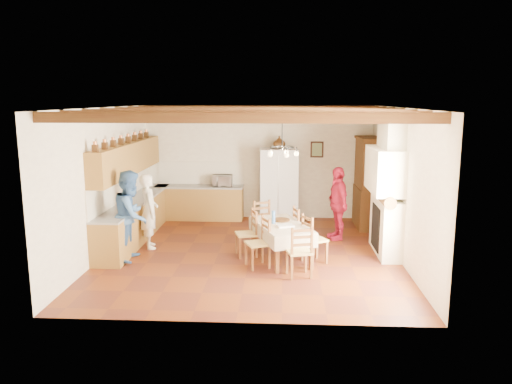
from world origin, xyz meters
TOP-DOWN VIEW (x-y plane):
  - floor at (0.00, 0.00)m, footprint 6.00×6.50m
  - ceiling at (0.00, 0.00)m, footprint 6.00×6.50m
  - wall_back at (0.00, 3.26)m, footprint 6.00×0.02m
  - wall_front at (0.00, -3.26)m, footprint 6.00×0.02m
  - wall_left at (-3.01, 0.00)m, footprint 0.02×6.50m
  - wall_right at (3.01, 0.00)m, footprint 0.02×6.50m
  - ceiling_beams at (0.00, 0.00)m, footprint 6.00×6.30m
  - lower_cabinets_left at (-2.70, 1.05)m, footprint 0.60×4.30m
  - lower_cabinets_back at (-1.55, 2.95)m, footprint 2.30×0.60m
  - countertop_left at (-2.70, 1.05)m, footprint 0.62×4.30m
  - countertop_back at (-1.55, 2.95)m, footprint 2.34×0.62m
  - backsplash_left at (-2.98, 1.05)m, footprint 0.03×4.30m
  - backsplash_back at (-1.55, 3.23)m, footprint 2.30×0.03m
  - upper_cabinets at (-2.83, 1.05)m, footprint 0.35×4.20m
  - fireplace at (2.72, 0.20)m, footprint 0.56×1.60m
  - wall_picture at (1.55, 3.23)m, footprint 0.34×0.03m
  - refrigerator at (0.55, 2.78)m, footprint 1.00×0.84m
  - hutch at (2.75, 2.36)m, footprint 0.54×1.25m
  - dining_table at (0.64, -0.33)m, footprint 1.36×1.85m
  - chandelier at (0.64, -0.33)m, footprint 0.47×0.47m
  - chair_left_near at (0.19, -0.81)m, footprint 0.53×0.54m
  - chair_left_far at (-0.07, -0.14)m, footprint 0.50×0.52m
  - chair_right_near at (1.29, -0.47)m, footprint 0.55×0.56m
  - chair_right_far at (1.11, 0.18)m, footprint 0.49×0.50m
  - chair_end_near at (0.96, -1.28)m, footprint 0.51×0.49m
  - chair_end_far at (0.27, 0.70)m, footprint 0.55×0.54m
  - person_man at (-2.19, 0.33)m, footprint 0.57×0.69m
  - person_woman_blue at (-2.33, -0.48)m, footprint 0.70×0.89m
  - person_woman_red at (1.91, 1.22)m, footprint 0.63×1.05m
  - microwave at (-0.93, 2.95)m, footprint 0.54×0.38m
  - fridge_vase at (0.56, 2.78)m, footprint 0.34×0.34m

SIDE VIEW (x-z plane):
  - floor at x=0.00m, z-range -0.02..0.00m
  - lower_cabinets_left at x=-2.70m, z-range 0.00..0.86m
  - lower_cabinets_back at x=-1.55m, z-range 0.00..0.86m
  - chair_left_near at x=0.19m, z-range 0.00..0.96m
  - chair_left_far at x=-0.07m, z-range 0.00..0.96m
  - chair_right_near at x=1.29m, z-range 0.00..0.96m
  - chair_right_far at x=1.11m, z-range 0.00..0.96m
  - chair_end_near at x=0.96m, z-range 0.00..0.96m
  - chair_end_far at x=0.27m, z-range 0.00..0.96m
  - dining_table at x=0.64m, z-range 0.28..1.01m
  - person_man at x=-2.19m, z-range 0.00..1.61m
  - person_woman_red at x=1.91m, z-range 0.00..1.67m
  - countertop_left at x=-2.70m, z-range 0.86..0.90m
  - countertop_back at x=-1.55m, z-range 0.86..0.90m
  - person_woman_blue at x=-2.33m, z-range 0.00..1.80m
  - refrigerator at x=0.55m, z-range 0.00..1.92m
  - microwave at x=-0.93m, z-range 0.90..1.19m
  - hutch at x=2.75m, z-range 0.00..2.24m
  - backsplash_left at x=-2.98m, z-range 0.90..1.50m
  - backsplash_back at x=-1.55m, z-range 0.90..1.50m
  - fireplace at x=2.72m, z-range 0.00..2.80m
  - wall_back at x=0.00m, z-range 0.00..3.00m
  - wall_front at x=0.00m, z-range 0.00..3.00m
  - wall_left at x=-3.01m, z-range 0.00..3.00m
  - wall_right at x=3.01m, z-range 0.00..3.00m
  - upper_cabinets at x=-2.83m, z-range 1.50..2.20m
  - wall_picture at x=1.55m, z-range 1.64..2.06m
  - fridge_vase at x=0.56m, z-range 1.92..2.24m
  - chandelier at x=0.64m, z-range 2.23..2.27m
  - ceiling_beams at x=0.00m, z-range 2.83..2.99m
  - ceiling at x=0.00m, z-range 3.00..3.02m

